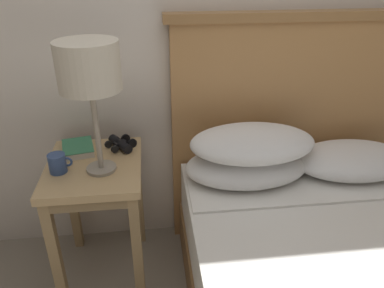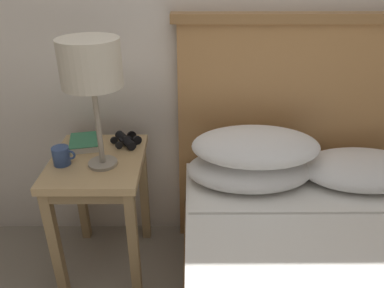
# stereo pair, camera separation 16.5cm
# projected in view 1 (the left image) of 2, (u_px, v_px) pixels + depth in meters

# --- Properties ---
(wall_back) EXTENTS (8.00, 0.06, 2.60)m
(wall_back) POSITION_uv_depth(u_px,v_px,m) (193.00, 2.00, 1.75)
(wall_back) COLOR silver
(wall_back) RESTS_ON ground_plane
(nightstand) EXTENTS (0.43, 0.51, 0.65)m
(nightstand) POSITION_uv_depth(u_px,v_px,m) (96.00, 184.00, 1.75)
(nightstand) COLOR tan
(nightstand) RESTS_ON ground_plane
(bed) EXTENTS (1.28, 1.82, 1.26)m
(bed) POSITION_uv_depth(u_px,v_px,m) (338.00, 286.00, 1.51)
(bed) COLOR brown
(bed) RESTS_ON ground_plane
(table_lamp) EXTENTS (0.25, 0.25, 0.56)m
(table_lamp) POSITION_uv_depth(u_px,v_px,m) (89.00, 69.00, 1.44)
(table_lamp) COLOR gray
(table_lamp) RESTS_ON nightstand
(book_on_nightstand) EXTENTS (0.17, 0.20, 0.03)m
(book_on_nightstand) POSITION_uv_depth(u_px,v_px,m) (77.00, 148.00, 1.80)
(book_on_nightstand) COLOR silver
(book_on_nightstand) RESTS_ON nightstand
(binoculars_pair) EXTENTS (0.16, 0.16, 0.05)m
(binoculars_pair) POSITION_uv_depth(u_px,v_px,m) (121.00, 144.00, 1.83)
(binoculars_pair) COLOR black
(binoculars_pair) RESTS_ON nightstand
(coffee_mug) EXTENTS (0.10, 0.08, 0.08)m
(coffee_mug) POSITION_uv_depth(u_px,v_px,m) (58.00, 163.00, 1.62)
(coffee_mug) COLOR #334C84
(coffee_mug) RESTS_ON nightstand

